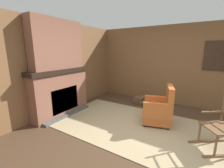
# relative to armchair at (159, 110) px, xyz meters

# --- Properties ---
(ground_plane) EXTENTS (14.00, 14.00, 0.00)m
(ground_plane) POSITION_rel_armchair_xyz_m (-0.11, -0.84, -0.35)
(ground_plane) COLOR #4C3523
(wood_panel_wall_left) EXTENTS (0.06, 5.69, 2.56)m
(wood_panel_wall_left) POSITION_rel_armchair_xyz_m (-2.69, -0.84, 0.93)
(wood_panel_wall_left) COLOR brown
(wood_panel_wall_left) RESTS_ON ground
(wood_panel_wall_back) EXTENTS (5.69, 0.09, 2.56)m
(wood_panel_wall_back) POSITION_rel_armchair_xyz_m (-0.08, 1.73, 0.93)
(wood_panel_wall_back) COLOR brown
(wood_panel_wall_back) RESTS_ON ground
(fireplace_hearth) EXTENTS (0.57, 1.77, 1.28)m
(fireplace_hearth) POSITION_rel_armchair_xyz_m (-2.47, -0.84, 0.28)
(fireplace_hearth) COLOR brown
(fireplace_hearth) RESTS_ON ground
(chimney_breast) EXTENTS (0.31, 1.47, 1.26)m
(chimney_breast) POSITION_rel_armchair_xyz_m (-2.48, -0.84, 1.55)
(chimney_breast) COLOR brown
(chimney_breast) RESTS_ON fireplace_hearth
(area_rug) EXTENTS (3.81, 2.20, 0.01)m
(area_rug) POSITION_rel_armchair_xyz_m (-0.49, -0.42, -0.35)
(area_rug) COLOR tan
(area_rug) RESTS_ON ground
(armchair) EXTENTS (0.80, 0.79, 0.96)m
(armchair) POSITION_rel_armchair_xyz_m (0.00, 0.00, 0.00)
(armchair) COLOR #C6662D
(armchair) RESTS_ON ground
(rocking_chair) EXTENTS (0.92, 0.84, 1.16)m
(rocking_chair) POSITION_rel_armchair_xyz_m (1.20, -0.40, 0.05)
(rocking_chair) COLOR brown
(rocking_chair) RESTS_ON ground
(firewood_stack) EXTENTS (0.47, 0.43, 0.25)m
(firewood_stack) POSITION_rel_armchair_xyz_m (-0.94, 1.12, -0.24)
(firewood_stack) COLOR brown
(firewood_stack) RESTS_ON ground
(oil_lamp_vase) EXTENTS (0.09, 0.09, 0.25)m
(oil_lamp_vase) POSITION_rel_armchair_xyz_m (-2.52, -1.40, 1.01)
(oil_lamp_vase) COLOR silver
(oil_lamp_vase) RESTS_ON fireplace_hearth
(storage_case) EXTENTS (0.15, 0.27, 0.15)m
(storage_case) POSITION_rel_armchair_xyz_m (-2.52, -0.53, 1.00)
(storage_case) COLOR brown
(storage_case) RESTS_ON fireplace_hearth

